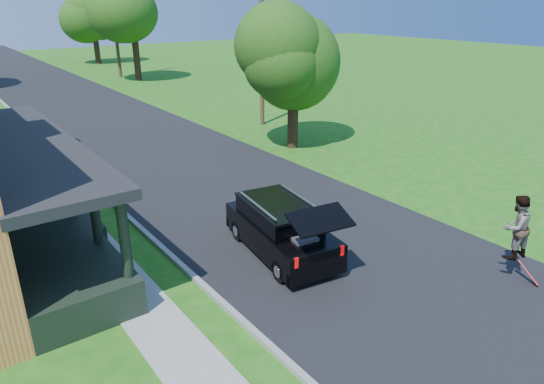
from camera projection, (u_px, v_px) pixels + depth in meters
ground at (354, 260)px, 13.42m from camera, size 140.00×140.00×0.00m
street at (109, 122)px, 28.39m from camera, size 8.00×120.00×0.02m
curb at (35, 133)px, 26.16m from camera, size 0.15×120.00×0.12m
sidewalk at (3, 137)px, 25.31m from camera, size 1.30×120.00×0.03m
black_suv at (281, 229)px, 13.49m from camera, size 2.23×4.51×2.01m
skateboarder at (516, 227)px, 12.02m from camera, size 0.91×0.77×1.68m
skateboard at (528, 273)px, 12.28m from camera, size 0.21×0.70×0.56m
tree_right_near at (293, 50)px, 21.98m from camera, size 4.95×5.08×6.85m
tree_right_mid at (131, 11)px, 40.99m from camera, size 6.64×6.81×8.73m
tree_right_far at (92, 13)px, 52.23m from camera, size 6.53×6.21×8.31m
utility_pole_near at (262, 42)px, 26.29m from camera, size 1.49×0.37×8.83m
utility_pole_far at (113, 10)px, 42.70m from camera, size 1.82×0.31×11.38m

